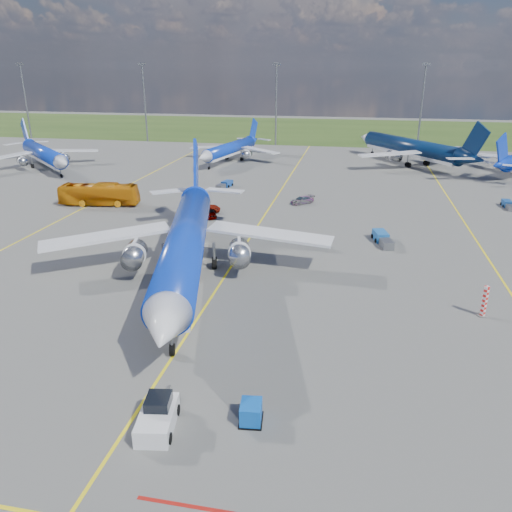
% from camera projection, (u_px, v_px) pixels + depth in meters
% --- Properties ---
extents(ground, '(400.00, 400.00, 0.00)m').
position_uv_depth(ground, '(190.00, 331.00, 44.09)').
color(ground, '#555552').
rests_on(ground, ground).
extents(grass_strip, '(400.00, 80.00, 0.01)m').
position_uv_depth(grass_strip, '(320.00, 130.00, 181.48)').
color(grass_strip, '#2D4719').
rests_on(grass_strip, ground).
extents(taxiway_lines, '(60.25, 160.00, 0.02)m').
position_uv_depth(taxiway_lines, '(254.00, 234.00, 69.43)').
color(taxiway_lines, yellow).
rests_on(taxiway_lines, ground).
extents(floodlight_masts, '(202.20, 0.50, 22.70)m').
position_uv_depth(floodlight_masts, '(347.00, 101.00, 138.53)').
color(floodlight_masts, slate).
rests_on(floodlight_masts, ground).
extents(warning_post, '(0.50, 0.50, 3.00)m').
position_uv_depth(warning_post, '(485.00, 301.00, 46.15)').
color(warning_post, red).
rests_on(warning_post, ground).
extents(bg_jet_nw, '(45.94, 45.47, 9.62)m').
position_uv_depth(bg_jet_nw, '(46.00, 169.00, 113.29)').
color(bg_jet_nw, '#0D31B6').
rests_on(bg_jet_nw, ground).
extents(bg_jet_nnw, '(31.62, 37.77, 8.72)m').
position_uv_depth(bg_jet_nnw, '(230.00, 161.00, 121.71)').
color(bg_jet_nnw, '#0D31B6').
rests_on(bg_jet_nnw, ground).
extents(bg_jet_n, '(51.90, 54.45, 11.35)m').
position_uv_depth(bg_jet_n, '(409.00, 164.00, 118.18)').
color(bg_jet_n, '#071D40').
rests_on(bg_jet_n, ground).
extents(main_airliner, '(45.45, 53.48, 12.13)m').
position_uv_depth(main_airliner, '(188.00, 279.00, 54.76)').
color(main_airliner, '#0D31B6').
rests_on(main_airliner, ground).
extents(pushback_tug, '(2.77, 5.88, 1.95)m').
position_uv_depth(pushback_tug, '(158.00, 416.00, 32.10)').
color(pushback_tug, silver).
rests_on(pushback_tug, ground).
extents(uld_container, '(1.55, 1.85, 1.37)m').
position_uv_depth(uld_container, '(251.00, 412.00, 32.65)').
color(uld_container, blue).
rests_on(uld_container, ground).
extents(apron_bus, '(13.39, 4.95, 3.64)m').
position_uv_depth(apron_bus, '(99.00, 194.00, 83.13)').
color(apron_bus, orange).
rests_on(apron_bus, ground).
extents(service_car_a, '(3.72, 4.49, 1.44)m').
position_uv_depth(service_car_a, '(208.00, 212.00, 76.90)').
color(service_car_a, '#999999').
rests_on(service_car_a, ground).
extents(service_car_b, '(5.76, 3.65, 1.48)m').
position_uv_depth(service_car_b, '(204.00, 208.00, 79.22)').
color(service_car_b, '#999999').
rests_on(service_car_b, ground).
extents(service_car_c, '(4.37, 4.23, 1.26)m').
position_uv_depth(service_car_c, '(302.00, 200.00, 84.33)').
color(service_car_c, '#999999').
rests_on(service_car_c, ground).
extents(baggage_tug_w, '(2.74, 5.75, 1.25)m').
position_uv_depth(baggage_tug_w, '(382.00, 239.00, 65.65)').
color(baggage_tug_w, '#1B59A5').
rests_on(baggage_tug_w, ground).
extents(baggage_tug_c, '(2.38, 5.02, 1.09)m').
position_uv_depth(baggage_tug_c, '(225.00, 185.00, 95.66)').
color(baggage_tug_c, '#184395').
rests_on(baggage_tug_c, ground).
extents(baggage_tug_e, '(1.30, 4.52, 1.02)m').
position_uv_depth(baggage_tug_e, '(508.00, 205.00, 81.95)').
color(baggage_tug_e, navy).
rests_on(baggage_tug_e, ground).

